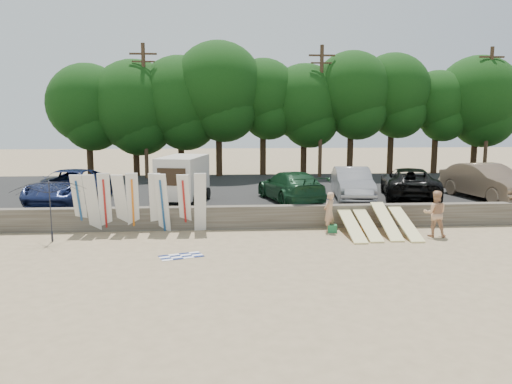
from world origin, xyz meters
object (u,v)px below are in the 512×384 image
Objects in this scene: car_1 at (291,186)px; beach_umbrella at (50,210)px; cooler at (332,228)px; car_3 at (409,183)px; car_0 at (69,186)px; beachgoer_b at (435,214)px; beachgoer_a at (329,212)px; box_trailer at (183,177)px; car_2 at (352,184)px; car_4 at (487,182)px.

beach_umbrella is (-10.14, -4.62, -0.20)m from car_1.
cooler is at bearing 95.11° from car_1.
car_3 is 14.80× the size of cooler.
cooler is at bearing -11.11° from car_0.
car_1 is 2.73× the size of beachgoer_b.
car_0 is 15.13× the size of cooler.
beachgoer_b is (-1.04, -5.59, -0.53)m from car_3.
car_3 is at bearing 176.50° from beachgoer_a.
box_trailer is 8.53m from car_2.
beachgoer_b is (5.26, -4.89, -0.50)m from car_1.
car_0 is 12.69m from beachgoer_a.
car_4 is (15.36, -0.11, -0.37)m from box_trailer.
car_0 is at bearing 168.32° from car_4.
box_trailer is 1.38× the size of beach_umbrella.
beach_umbrella is at bearing -177.72° from car_4.
box_trailer is 7.85m from cooler.
beach_umbrella reaches higher than beachgoer_a.
car_4 is 1.95× the size of beach_umbrella.
box_trailer is at bearing 44.20° from beach_umbrella.
beachgoer_a is 0.71m from cooler.
beachgoer_a is 0.62× the size of beach_umbrella.
car_1 is 10.07m from car_4.
beachgoer_a is (-5.18, -4.47, -0.62)m from car_3.
box_trailer is 2.03× the size of beachgoer_b.
beachgoer_a is at bearing -18.36° from box_trailer.
car_1 reaches higher than beachgoer_b.
beach_umbrella is at bearing 11.47° from car_1.
beach_umbrella is (-11.26, -0.85, 0.40)m from beachgoer_a.
beach_umbrella is at bearing -123.10° from box_trailer.
car_2 reaches higher than beachgoer_a.
beachgoer_b is 4.21m from cooler.
car_0 is 17.15m from car_3.
beach_umbrella reaches higher than car_0.
car_4 reaches higher than beachgoer_b.
car_1 is 13.67× the size of cooler.
beachgoer_b is at bearing 93.83° from car_3.
car_3 is 6.92m from cooler.
car_3 is (3.08, 0.30, -0.02)m from car_2.
box_trailer is 5.31m from car_1.
car_4 is (20.91, -0.41, 0.10)m from car_0.
cooler is at bearing -18.29° from box_trailer.
cooler is 0.14× the size of beach_umbrella.
car_3 is (11.59, 0.61, -0.49)m from box_trailer.
cooler is at bearing 2.16° from beachgoer_b.
beachgoer_a is (6.41, -3.86, -1.11)m from box_trailer.
beachgoer_b is at bearing -61.79° from car_2.
beachgoer_b reaches higher than beachgoer_a.
car_2 is 1.76× the size of beach_umbrella.
car_1 is (5.29, -0.09, -0.51)m from box_trailer.
car_3 is 6.87m from beachgoer_a.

